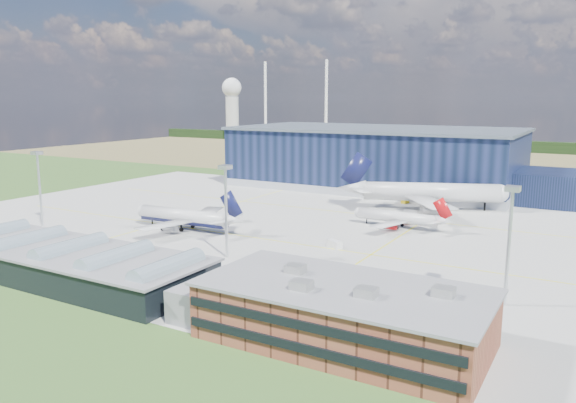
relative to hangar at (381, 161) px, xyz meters
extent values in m
plane|color=#385821|center=(-2.81, -94.80, -11.62)|extent=(600.00, 600.00, 0.00)
cube|color=#AAA9A4|center=(-2.81, -84.80, -11.59)|extent=(220.00, 160.00, 0.06)
cube|color=#FFFA0D|center=(-2.81, -104.80, -11.54)|extent=(180.00, 0.40, 0.02)
cube|color=#FFFA0D|center=(-2.81, -59.80, -11.54)|extent=(180.00, 0.40, 0.02)
cube|color=#FFFA0D|center=(-32.81, -84.80, -11.54)|extent=(0.40, 120.00, 0.02)
cube|color=#FFFA0D|center=(37.19, -84.80, -11.54)|extent=(0.40, 120.00, 0.02)
cube|color=olive|center=(-2.81, 125.20, -11.62)|extent=(600.00, 220.00, 0.01)
cube|color=black|center=(-2.81, 205.20, -7.62)|extent=(600.00, 8.00, 8.00)
cylinder|color=white|center=(-182.81, 195.20, 23.38)|extent=(2.40, 2.40, 70.00)
cylinder|color=white|center=(-122.81, 195.20, 23.38)|extent=(2.40, 2.40, 70.00)
cylinder|color=silver|center=(-222.81, 200.20, 8.38)|extent=(12.00, 12.00, 40.00)
sphere|color=white|center=(-222.81, 200.20, 36.38)|extent=(18.00, 18.00, 18.00)
cube|color=black|center=(-2.81, 0.20, 0.88)|extent=(120.00, 60.00, 25.00)
cube|color=#9B9FA9|center=(-2.81, 0.20, -10.02)|extent=(121.00, 61.00, 3.20)
cube|color=#545F6A|center=(-2.81, 0.20, 13.88)|extent=(122.00, 62.00, 1.20)
cube|color=black|center=(69.19, -4.80, -5.62)|extent=(24.00, 30.00, 12.00)
cube|color=brown|center=(52.19, -154.80, -7.12)|extent=(45.00, 22.00, 9.00)
cube|color=slate|center=(52.19, -154.80, -2.42)|extent=(46.00, 23.00, 0.50)
cube|color=black|center=(52.19, -166.00, -8.62)|extent=(44.00, 0.40, 1.40)
cube|color=black|center=(52.19, -166.00, -5.12)|extent=(44.00, 0.40, 1.40)
cube|color=black|center=(52.19, -143.60, -8.62)|extent=(44.00, 0.40, 1.40)
cube|color=black|center=(52.19, -143.60, -5.12)|extent=(44.00, 0.40, 1.40)
cube|color=#A9AAA5|center=(42.19, -152.80, -1.52)|extent=(3.20, 2.60, 1.60)
cube|color=#A9AAA5|center=(57.19, -157.80, -1.52)|extent=(3.20, 2.60, 1.60)
cube|color=#A9AAA5|center=(67.19, -151.80, -1.52)|extent=(3.20, 2.60, 1.60)
cube|color=#A9AAA5|center=(47.19, -159.80, -1.52)|extent=(3.20, 2.60, 1.60)
cube|color=black|center=(-12.81, -154.80, -8.62)|extent=(65.00, 22.00, 6.00)
cube|color=slate|center=(-12.81, -154.80, -5.42)|extent=(66.00, 23.00, 0.50)
cube|color=slate|center=(27.19, -154.80, -8.62)|extent=(10.00, 18.00, 6.00)
cylinder|color=#889DA9|center=(-26.81, -154.80, -5.22)|extent=(4.40, 18.00, 4.40)
cylinder|color=#889DA9|center=(-12.81, -154.80, -5.22)|extent=(4.40, 18.00, 4.40)
cylinder|color=#889DA9|center=(1.19, -154.80, -5.22)|extent=(4.40, 18.00, 4.40)
cylinder|color=#889DA9|center=(15.19, -154.80, -5.22)|extent=(4.40, 18.00, 4.40)
cylinder|color=silver|center=(-62.81, -124.80, -0.62)|extent=(0.70, 0.70, 22.00)
cube|color=silver|center=(-62.81, -124.80, 10.88)|extent=(2.60, 2.60, 1.00)
cylinder|color=silver|center=(7.19, -124.80, -0.62)|extent=(0.70, 0.70, 22.00)
cube|color=silver|center=(7.19, -124.80, 10.88)|extent=(2.60, 2.60, 1.00)
cylinder|color=silver|center=(72.19, -124.80, -0.62)|extent=(0.70, 0.70, 22.00)
cube|color=silver|center=(72.19, -124.80, 10.88)|extent=(2.60, 2.60, 1.00)
cube|color=yellow|center=(-24.09, -140.80, -10.80)|extent=(3.29, 4.40, 1.64)
cube|color=silver|center=(-31.09, -131.14, -10.53)|extent=(5.07, 2.41, 2.17)
cube|color=silver|center=(26.39, -103.34, -10.59)|extent=(4.90, 3.90, 2.04)
cube|color=yellow|center=(22.21, -32.80, -10.95)|extent=(2.59, 3.41, 1.33)
cube|color=silver|center=(44.56, -140.80, -10.56)|extent=(4.79, 3.10, 2.12)
cube|color=silver|center=(-15.23, -90.64, -9.93)|extent=(2.78, 5.50, 3.37)
imported|color=#99999E|center=(65.66, -142.80, -11.08)|extent=(3.37, 2.03, 1.07)
imported|color=#99999E|center=(35.73, -136.60, -11.00)|extent=(3.97, 2.67, 1.24)
camera|label=1|loc=(87.06, -233.23, 27.30)|focal=35.00mm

